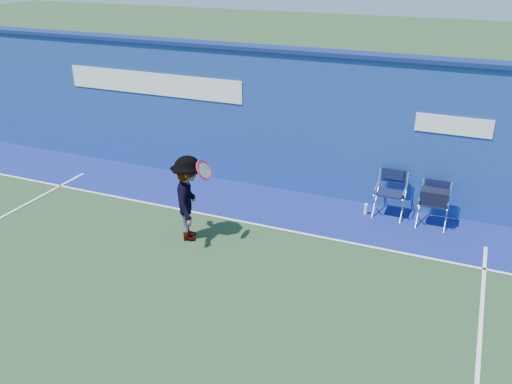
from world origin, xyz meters
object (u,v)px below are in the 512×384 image
at_px(water_bottle, 366,209).
at_px(tennis_player, 189,198).
at_px(directors_chair_left, 389,202).
at_px(directors_chair_right, 433,208).

xyz_separation_m(water_bottle, tennis_player, (-2.80, -2.22, 0.69)).
distance_m(water_bottle, tennis_player, 3.64).
height_order(directors_chair_left, directors_chair_right, directors_chair_left).
xyz_separation_m(directors_chair_left, tennis_player, (-3.23, -2.36, 0.50)).
bearing_deg(directors_chair_left, tennis_player, -143.85).
bearing_deg(water_bottle, directors_chair_left, 17.31).
height_order(directors_chair_right, water_bottle, directors_chair_right).
relative_size(directors_chair_left, directors_chair_right, 1.06).
distance_m(directors_chair_right, water_bottle, 1.30).
relative_size(water_bottle, tennis_player, 0.14).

